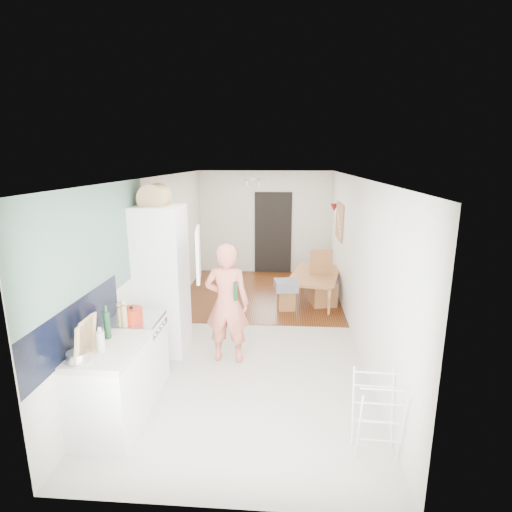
# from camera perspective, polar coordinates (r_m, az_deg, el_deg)

# --- Properties ---
(room_shell) EXTENTS (3.20, 7.00, 2.50)m
(room_shell) POSITION_cam_1_polar(r_m,az_deg,el_deg) (6.35, -0.28, -0.17)
(room_shell) COLOR beige
(room_shell) RESTS_ON ground
(floor) EXTENTS (3.20, 7.00, 0.01)m
(floor) POSITION_cam_1_polar(r_m,az_deg,el_deg) (6.76, -0.26, -10.51)
(floor) COLOR #BFB4A5
(floor) RESTS_ON ground
(wood_floor_overlay) EXTENTS (3.20, 3.30, 0.01)m
(wood_floor_overlay) POSITION_cam_1_polar(r_m,az_deg,el_deg) (8.48, 0.69, -5.34)
(wood_floor_overlay) COLOR brown
(wood_floor_overlay) RESTS_ON room_shell
(sage_wall_panel) EXTENTS (0.02, 3.00, 1.30)m
(sage_wall_panel) POSITION_cam_1_polar(r_m,az_deg,el_deg) (4.72, -21.89, 1.41)
(sage_wall_panel) COLOR slate
(sage_wall_panel) RESTS_ON room_shell
(tile_splashback) EXTENTS (0.02, 1.90, 0.50)m
(tile_splashback) POSITION_cam_1_polar(r_m,az_deg,el_deg) (4.45, -24.09, -8.98)
(tile_splashback) COLOR black
(tile_splashback) RESTS_ON room_shell
(doorway_recess) EXTENTS (0.90, 0.04, 2.00)m
(doorway_recess) POSITION_cam_1_polar(r_m,az_deg,el_deg) (9.79, 2.46, 3.28)
(doorway_recess) COLOR black
(doorway_recess) RESTS_ON room_shell
(base_cabinet) EXTENTS (0.60, 0.90, 0.86)m
(base_cabinet) POSITION_cam_1_polar(r_m,az_deg,el_deg) (4.65, -19.93, -17.52)
(base_cabinet) COLOR white
(base_cabinet) RESTS_ON room_shell
(worktop) EXTENTS (0.62, 0.92, 0.06)m
(worktop) POSITION_cam_1_polar(r_m,az_deg,el_deg) (4.43, -20.43, -12.40)
(worktop) COLOR silver
(worktop) RESTS_ON room_shell
(range_cooker) EXTENTS (0.60, 0.60, 0.88)m
(range_cooker) POSITION_cam_1_polar(r_m,az_deg,el_deg) (5.24, -16.59, -13.35)
(range_cooker) COLOR white
(range_cooker) RESTS_ON room_shell
(cooker_top) EXTENTS (0.60, 0.60, 0.04)m
(cooker_top) POSITION_cam_1_polar(r_m,az_deg,el_deg) (5.05, -16.95, -8.69)
(cooker_top) COLOR silver
(cooker_top) RESTS_ON room_shell
(fridge_housing) EXTENTS (0.66, 0.66, 2.15)m
(fridge_housing) POSITION_cam_1_polar(r_m,az_deg,el_deg) (5.89, -13.30, -3.43)
(fridge_housing) COLOR white
(fridge_housing) RESTS_ON room_shell
(fridge_door) EXTENTS (0.14, 0.56, 0.70)m
(fridge_door) POSITION_cam_1_polar(r_m,az_deg,el_deg) (5.33, -8.26, 0.29)
(fridge_door) COLOR white
(fridge_door) RESTS_ON room_shell
(fridge_interior) EXTENTS (0.02, 0.52, 0.66)m
(fridge_interior) POSITION_cam_1_polar(r_m,az_deg,el_deg) (5.69, -10.58, 1.04)
(fridge_interior) COLOR white
(fridge_interior) RESTS_ON room_shell
(pinboard) EXTENTS (0.03, 0.90, 0.70)m
(pinboard) POSITION_cam_1_polar(r_m,az_deg,el_deg) (8.21, 11.86, 4.86)
(pinboard) COLOR tan
(pinboard) RESTS_ON room_shell
(pinboard_frame) EXTENTS (0.00, 0.94, 0.74)m
(pinboard_frame) POSITION_cam_1_polar(r_m,az_deg,el_deg) (8.21, 11.76, 4.86)
(pinboard_frame) COLOR #A0733A
(pinboard_frame) RESTS_ON room_shell
(wall_sconce) EXTENTS (0.18, 0.18, 0.16)m
(wall_sconce) POSITION_cam_1_polar(r_m,az_deg,el_deg) (8.82, 11.12, 6.81)
(wall_sconce) COLOR maroon
(wall_sconce) RESTS_ON room_shell
(person) EXTENTS (0.75, 0.52, 1.99)m
(person) POSITION_cam_1_polar(r_m,az_deg,el_deg) (5.48, -4.18, -5.26)
(person) COLOR #E3735D
(person) RESTS_ON floor
(dining_table) EXTENTS (1.02, 1.48, 0.48)m
(dining_table) POSITION_cam_1_polar(r_m,az_deg,el_deg) (8.09, 8.57, -4.71)
(dining_table) COLOR #A0733A
(dining_table) RESTS_ON floor
(dining_chair) EXTENTS (0.52, 0.52, 1.06)m
(dining_chair) POSITION_cam_1_polar(r_m,az_deg,el_deg) (7.78, 9.65, -3.23)
(dining_chair) COLOR #A0733A
(dining_chair) RESTS_ON floor
(stool) EXTENTS (0.35, 0.35, 0.40)m
(stool) POSITION_cam_1_polar(r_m,az_deg,el_deg) (7.57, 4.30, -6.21)
(stool) COLOR #A0733A
(stool) RESTS_ON floor
(grey_drape) EXTENTS (0.46, 0.46, 0.18)m
(grey_drape) POSITION_cam_1_polar(r_m,az_deg,el_deg) (7.44, 4.30, -4.21)
(grey_drape) COLOR slate
(grey_drape) RESTS_ON stool
(drying_rack) EXTENTS (0.42, 0.38, 0.79)m
(drying_rack) POSITION_cam_1_polar(r_m,az_deg,el_deg) (4.25, 16.85, -21.08)
(drying_rack) COLOR white
(drying_rack) RESTS_ON floor
(bread_bin) EXTENTS (0.44, 0.42, 0.21)m
(bread_bin) POSITION_cam_1_polar(r_m,az_deg,el_deg) (5.71, -14.28, 8.09)
(bread_bin) COLOR tan
(bread_bin) RESTS_ON fridge_housing
(red_casserole) EXTENTS (0.30, 0.30, 0.15)m
(red_casserole) POSITION_cam_1_polar(r_m,az_deg,el_deg) (4.95, -17.32, -7.99)
(red_casserole) COLOR red
(red_casserole) RESTS_ON cooker_top
(steel_pan) EXTENTS (0.22, 0.22, 0.10)m
(steel_pan) POSITION_cam_1_polar(r_m,az_deg,el_deg) (4.20, -24.09, -13.02)
(steel_pan) COLOR silver
(steel_pan) RESTS_ON worktop
(held_bottle) EXTENTS (0.06, 0.06, 0.26)m
(held_bottle) POSITION_cam_1_polar(r_m,az_deg,el_deg) (5.34, -2.94, -5.06)
(held_bottle) COLOR #183E21
(held_bottle) RESTS_ON person
(bottle_a) EXTENTS (0.07, 0.07, 0.29)m
(bottle_a) POSITION_cam_1_polar(r_m,az_deg,el_deg) (4.56, -20.50, -9.25)
(bottle_a) COLOR #183E21
(bottle_a) RESTS_ON worktop
(bottle_b) EXTENTS (0.07, 0.07, 0.27)m
(bottle_b) POSITION_cam_1_polar(r_m,az_deg,el_deg) (4.65, -20.49, -8.92)
(bottle_b) COLOR #183E21
(bottle_b) RESTS_ON worktop
(bottle_c) EXTENTS (0.09, 0.09, 0.20)m
(bottle_c) POSITION_cam_1_polar(r_m,az_deg,el_deg) (4.32, -21.31, -11.28)
(bottle_c) COLOR beige
(bottle_c) RESTS_ON worktop
(pepper_mill_front) EXTENTS (0.08, 0.08, 0.25)m
(pepper_mill_front) POSITION_cam_1_polar(r_m,az_deg,el_deg) (4.82, -18.33, -8.11)
(pepper_mill_front) COLOR tan
(pepper_mill_front) RESTS_ON worktop
(pepper_mill_back) EXTENTS (0.07, 0.07, 0.22)m
(pepper_mill_back) POSITION_cam_1_polar(r_m,az_deg,el_deg) (4.85, -18.83, -8.16)
(pepper_mill_back) COLOR tan
(pepper_mill_back) RESTS_ON worktop
(chopping_boards) EXTENTS (0.14, 0.29, 0.40)m
(chopping_boards) POSITION_cam_1_polar(r_m,az_deg,el_deg) (4.19, -23.21, -10.74)
(chopping_boards) COLOR tan
(chopping_boards) RESTS_ON worktop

